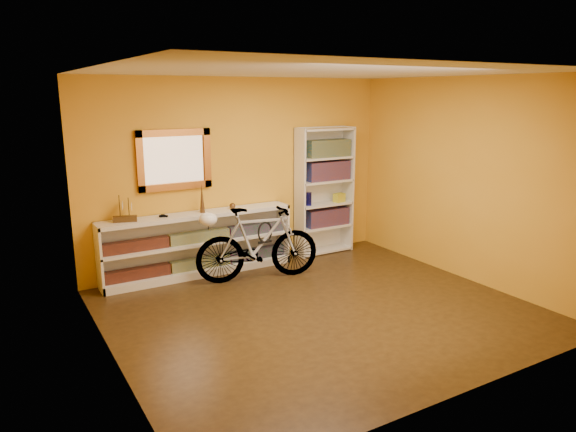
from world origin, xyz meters
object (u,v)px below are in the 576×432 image
bookcase (324,191)px  bicycle (258,244)px  console_unit (199,244)px  helmet (208,219)px

bookcase → bicycle: 1.62m
console_unit → helmet: helmet is taller
console_unit → bicycle: bicycle is taller
console_unit → helmet: size_ratio=11.33×
console_unit → helmet: (-0.03, -0.43, 0.43)m
bicycle → helmet: size_ratio=7.22×
bookcase → console_unit: bearing=-179.3°
console_unit → bookcase: bearing=0.7°
bicycle → console_unit: bearing=58.6°
console_unit → bookcase: bookcase is taller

